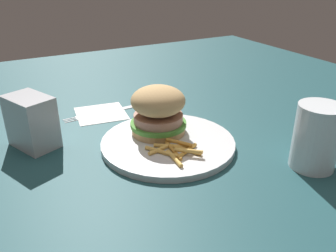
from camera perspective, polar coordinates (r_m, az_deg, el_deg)
The scene contains 8 objects.
ground_plane at distance 0.68m, azimuth -1.63°, elevation -2.95°, with size 1.60×1.60×0.00m, color #1E474C.
plate at distance 0.67m, azimuth -0.00°, elevation -2.79°, with size 0.25×0.25×0.01m, color silver.
sandwich at distance 0.68m, azimuth -1.60°, elevation 2.63°, with size 0.11×0.11×0.09m.
fries_pile at distance 0.62m, azimuth 1.25°, elevation -3.90°, with size 0.09×0.09×0.01m.
napkin at distance 0.83m, azimuth -10.83°, elevation 2.06°, with size 0.11×0.11×0.00m, color white.
fork at distance 0.83m, azimuth -10.94°, elevation 2.20°, with size 0.03×0.17×0.00m.
drink_glass at distance 0.63m, azimuth 22.87°, elevation -2.08°, with size 0.08×0.08×0.11m.
napkin_dispenser at distance 0.70m, azimuth -21.26°, elevation 0.64°, with size 0.09×0.06×0.10m, color #B7BABF.
Camera 1 is at (0.53, -0.27, 0.32)m, focal length 37.56 mm.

